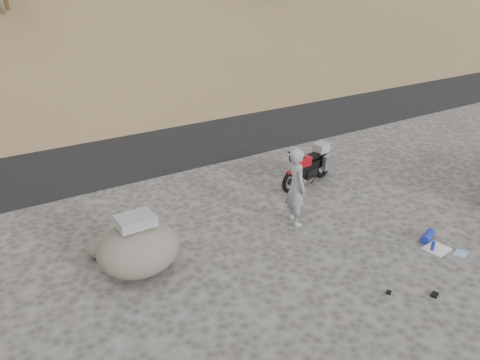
# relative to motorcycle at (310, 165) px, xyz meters

# --- Properties ---
(ground) EXTENTS (140.00, 140.00, 0.00)m
(ground) POSITION_rel_motorcycle_xyz_m (-1.57, -2.79, -0.55)
(ground) COLOR #454340
(ground) RESTS_ON ground
(road) EXTENTS (120.00, 7.00, 0.05)m
(road) POSITION_rel_motorcycle_xyz_m (-1.57, 6.21, -0.55)
(road) COLOR black
(road) RESTS_ON ground
(motorcycle) EXTENTS (2.14, 0.91, 1.29)m
(motorcycle) POSITION_rel_motorcycle_xyz_m (0.00, 0.00, 0.00)
(motorcycle) COLOR black
(motorcycle) RESTS_ON ground
(man) EXTENTS (0.61, 0.78, 1.90)m
(man) POSITION_rel_motorcycle_xyz_m (-1.78, -1.58, -0.55)
(man) COLOR #949499
(man) RESTS_ON ground
(boulder) EXTENTS (1.89, 1.70, 1.25)m
(boulder) POSITION_rel_motorcycle_xyz_m (-5.68, -1.51, 0.00)
(boulder) COLOR #5E5850
(boulder) RESTS_ON ground
(small_rock) EXTENTS (0.84, 0.81, 0.39)m
(small_rock) POSITION_rel_motorcycle_xyz_m (-6.15, -0.50, -0.35)
(small_rock) COLOR #5E5850
(small_rock) RESTS_ON ground
(gear_white_cloth) EXTENTS (0.57, 0.52, 0.02)m
(gear_white_cloth) POSITION_rel_motorcycle_xyz_m (0.10, -4.19, -0.54)
(gear_white_cloth) COLOR white
(gear_white_cloth) RESTS_ON ground
(gear_blue_mat) EXTENTS (0.52, 0.34, 0.19)m
(gear_blue_mat) POSITION_rel_motorcycle_xyz_m (0.25, -3.83, -0.45)
(gear_blue_mat) COLOR #1B2BA2
(gear_blue_mat) RESTS_ON ground
(gear_bottle) EXTENTS (0.10, 0.10, 0.23)m
(gear_bottle) POSITION_rel_motorcycle_xyz_m (-0.04, -4.18, -0.44)
(gear_bottle) COLOR #1B2BA2
(gear_bottle) RESTS_ON ground
(gear_glove_a) EXTENTS (0.19, 0.16, 0.05)m
(gear_glove_a) POSITION_rel_motorcycle_xyz_m (-1.32, -5.19, -0.53)
(gear_glove_a) COLOR black
(gear_glove_a) RESTS_ON ground
(gear_glove_b) EXTENTS (0.13, 0.12, 0.04)m
(gear_glove_b) POSITION_rel_motorcycle_xyz_m (-1.98, -4.67, -0.53)
(gear_glove_b) COLOR black
(gear_glove_b) RESTS_ON ground
(gear_blue_cloth) EXTENTS (0.38, 0.33, 0.01)m
(gear_blue_cloth) POSITION_rel_motorcycle_xyz_m (0.37, -4.59, -0.54)
(gear_blue_cloth) COLOR #86B0D0
(gear_blue_cloth) RESTS_ON ground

